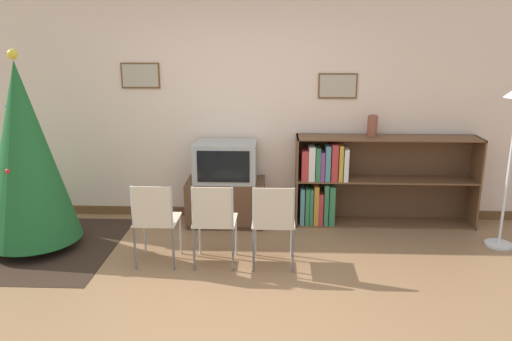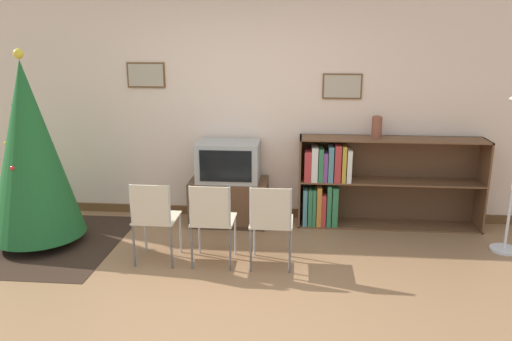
{
  "view_description": "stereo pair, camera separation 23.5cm",
  "coord_description": "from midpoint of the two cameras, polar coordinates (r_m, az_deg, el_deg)",
  "views": [
    {
      "loc": [
        0.39,
        -3.62,
        2.13
      ],
      "look_at": [
        0.19,
        1.17,
        0.83
      ],
      "focal_mm": 35.0,
      "sensor_mm": 36.0,
      "label": 1
    },
    {
      "loc": [
        0.62,
        -3.6,
        2.13
      ],
      "look_at": [
        0.19,
        1.17,
        0.83
      ],
      "focal_mm": 35.0,
      "sensor_mm": 36.0,
      "label": 2
    }
  ],
  "objects": [
    {
      "name": "television",
      "position": [
        5.67,
        -1.97,
        1.08
      ],
      "size": [
        0.7,
        0.48,
        0.45
      ],
      "color": "#9E9E99",
      "rests_on": "tv_console"
    },
    {
      "name": "folding_chair_right",
      "position": [
        4.64,
        3.19,
        -5.79
      ],
      "size": [
        0.4,
        0.4,
        0.82
      ],
      "color": "beige",
      "rests_on": "ground_plane"
    },
    {
      "name": "bookshelf",
      "position": [
        5.82,
        12.52,
        -1.31
      ],
      "size": [
        2.05,
        0.36,
        1.03
      ],
      "color": "brown",
      "rests_on": "ground_plane"
    },
    {
      "name": "tv_console",
      "position": [
        5.81,
        -1.92,
        -3.57
      ],
      "size": [
        0.89,
        0.49,
        0.52
      ],
      "color": "#412A1A",
      "rests_on": "ground_plane"
    },
    {
      "name": "christmas_tree",
      "position": [
        5.48,
        -23.29,
        2.05
      ],
      "size": [
        0.94,
        0.94,
        2.0
      ],
      "color": "maroon",
      "rests_on": "area_rug"
    },
    {
      "name": "wall_back",
      "position": [
        5.84,
        0.14,
        7.53
      ],
      "size": [
        8.3,
        0.11,
        2.7
      ],
      "color": "beige",
      "rests_on": "ground_plane"
    },
    {
      "name": "vase",
      "position": [
        5.73,
        14.79,
        4.87
      ],
      "size": [
        0.11,
        0.11,
        0.24
      ],
      "color": "brown",
      "rests_on": "bookshelf"
    },
    {
      "name": "ground_plane",
      "position": [
        4.22,
        -2.5,
        -15.14
      ],
      "size": [
        24.0,
        24.0,
        0.0
      ],
      "primitive_type": "plane",
      "color": "#936B47"
    },
    {
      "name": "area_rug",
      "position": [
        5.77,
        -22.25,
        -7.64
      ],
      "size": [
        1.64,
        1.69,
        0.01
      ],
      "color": "#332319",
      "rests_on": "ground_plane"
    },
    {
      "name": "folding_chair_left",
      "position": [
        4.8,
        -10.22,
        -5.28
      ],
      "size": [
        0.4,
        0.4,
        0.82
      ],
      "color": "beige",
      "rests_on": "ground_plane"
    },
    {
      "name": "folding_chair_center",
      "position": [
        4.68,
        -3.63,
        -5.57
      ],
      "size": [
        0.4,
        0.4,
        0.82
      ],
      "color": "beige",
      "rests_on": "ground_plane"
    }
  ]
}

